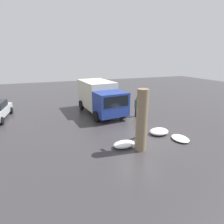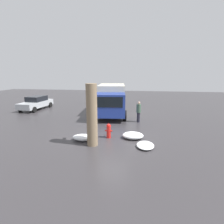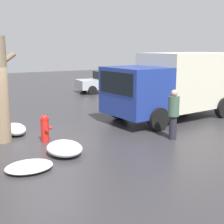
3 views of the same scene
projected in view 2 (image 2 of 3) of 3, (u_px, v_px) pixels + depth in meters
The scene contains 9 objects.
ground_plane at pixel (109, 138), 11.13m from camera, with size 60.00×60.00×0.00m, color #333033.
fire_hydrant at pixel (109, 131), 11.03m from camera, with size 0.38×0.47×0.92m.
tree_trunk at pixel (92, 115), 9.64m from camera, with size 0.92×0.60×3.49m.
delivery_truck at pixel (111, 99), 16.88m from camera, with size 6.38×3.31×2.89m.
pedestrian at pixel (139, 111), 14.47m from camera, with size 0.38×0.38×1.73m.
parked_car at pixel (36, 103), 19.67m from camera, with size 4.42×2.19×1.48m.
snow_pile_by_hydrant at pixel (83, 137), 10.64m from camera, with size 0.75×1.31×0.38m.
snow_pile_curbside at pixel (133, 135), 10.98m from camera, with size 1.02×1.31×0.39m.
snow_pile_by_tree at pixel (145, 145), 9.69m from camera, with size 1.24×0.96×0.22m.
Camera 2 is at (-10.34, -1.86, 4.04)m, focal length 28.00 mm.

